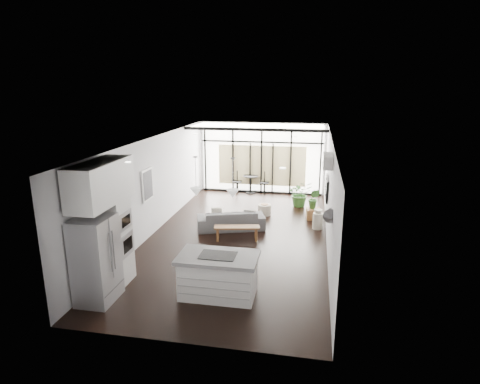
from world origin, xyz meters
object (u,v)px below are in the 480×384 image
(fridge, at_px, (96,260))
(sofa, at_px, (231,216))
(milk_can, at_px, (318,219))
(pouf, at_px, (264,210))
(tv, at_px, (327,188))
(island, at_px, (218,275))
(console_bench, at_px, (237,233))

(fridge, distance_m, sofa, 4.90)
(sofa, height_order, milk_can, sofa)
(pouf, distance_m, tv, 2.52)
(milk_can, bearing_deg, pouf, 149.76)
(pouf, xyz_separation_m, milk_can, (1.76, -1.02, 0.13))
(island, xyz_separation_m, fridge, (-2.34, -0.63, 0.44))
(console_bench, bearing_deg, sofa, 100.94)
(fridge, xyz_separation_m, console_bench, (2.13, 3.68, -0.68))
(tv, bearing_deg, sofa, -171.75)
(pouf, bearing_deg, tv, -29.45)
(island, height_order, console_bench, island)
(milk_can, xyz_separation_m, tv, (0.21, -0.09, 0.99))
(pouf, bearing_deg, milk_can, -30.24)
(sofa, distance_m, pouf, 1.74)
(sofa, bearing_deg, console_bench, 94.15)
(fridge, relative_size, tv, 1.61)
(console_bench, height_order, tv, tv)
(island, height_order, milk_can, island)
(pouf, height_order, tv, tv)
(fridge, distance_m, tv, 6.75)
(fridge, relative_size, console_bench, 1.39)
(island, bearing_deg, console_bench, 93.68)
(fridge, bearing_deg, tv, 47.26)
(sofa, xyz_separation_m, milk_can, (2.59, 0.49, -0.09))
(console_bench, height_order, pouf, console_bench)
(island, distance_m, sofa, 3.95)
(fridge, bearing_deg, island, 15.10)
(fridge, bearing_deg, sofa, 68.64)
(fridge, distance_m, milk_can, 6.69)
(sofa, relative_size, tv, 1.83)
(sofa, height_order, console_bench, sofa)
(console_bench, distance_m, tv, 2.96)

